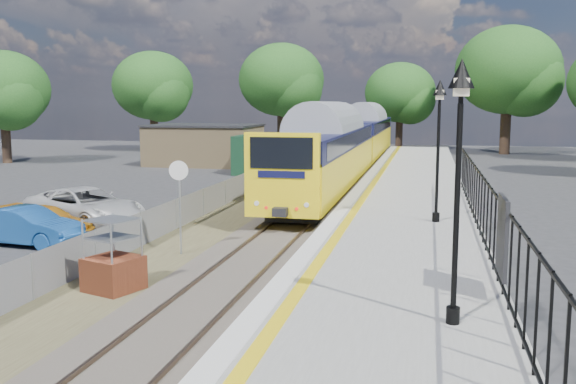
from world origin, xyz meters
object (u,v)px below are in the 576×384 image
(train, at_px, (351,140))
(car_yellow, at_px, (46,221))
(brick_plinth, at_px, (113,257))
(victorian_lamp_south, at_px, (460,130))
(speed_sign, at_px, (179,191))
(car_white, at_px, (86,207))
(victorian_lamp_north, at_px, (439,118))
(car_blue, at_px, (26,226))

(train, bearing_deg, car_yellow, -110.90)
(brick_plinth, bearing_deg, victorian_lamp_south, -21.20)
(speed_sign, xyz_separation_m, car_white, (-5.53, 3.98, -1.33))
(victorian_lamp_north, height_order, speed_sign, victorian_lamp_north)
(victorian_lamp_south, bearing_deg, train, 100.09)
(train, height_order, car_blue, train)
(brick_plinth, height_order, speed_sign, speed_sign)
(victorian_lamp_north, relative_size, car_yellow, 1.23)
(victorian_lamp_north, relative_size, car_blue, 1.17)
(brick_plinth, bearing_deg, car_yellow, 134.30)
(car_blue, bearing_deg, brick_plinth, -122.40)
(victorian_lamp_south, height_order, victorian_lamp_north, same)
(brick_plinth, bearing_deg, speed_sign, 87.34)
(brick_plinth, distance_m, speed_sign, 4.18)
(victorian_lamp_south, xyz_separation_m, car_white, (-13.53, 11.18, -3.56))
(victorian_lamp_south, distance_m, car_blue, 16.03)
(speed_sign, relative_size, car_yellow, 0.80)
(victorian_lamp_north, height_order, car_blue, victorian_lamp_north)
(train, bearing_deg, speed_sign, -96.02)
(car_white, bearing_deg, train, 0.41)
(car_white, bearing_deg, speed_sign, -103.24)
(brick_plinth, xyz_separation_m, speed_sign, (0.19, 4.02, 1.15))
(brick_plinth, distance_m, car_yellow, 8.14)
(victorian_lamp_north, height_order, car_white, victorian_lamp_north)
(car_blue, bearing_deg, car_yellow, 14.59)
(victorian_lamp_south, relative_size, speed_sign, 1.53)
(victorian_lamp_north, bearing_deg, brick_plinth, -139.49)
(victorian_lamp_north, relative_size, car_white, 0.86)
(car_blue, bearing_deg, victorian_lamp_south, -112.67)
(train, distance_m, car_white, 21.36)
(train, distance_m, car_yellow, 23.52)
(brick_plinth, bearing_deg, train, 84.47)
(victorian_lamp_south, relative_size, train, 0.11)
(victorian_lamp_south, xyz_separation_m, speed_sign, (-8.00, 7.19, -2.23))
(brick_plinth, bearing_deg, car_blue, 141.32)
(brick_plinth, bearing_deg, car_white, 123.72)
(victorian_lamp_north, distance_m, car_white, 13.84)
(car_blue, distance_m, car_white, 3.63)
(victorian_lamp_south, relative_size, victorian_lamp_north, 1.00)
(train, height_order, speed_sign, train)
(victorian_lamp_south, bearing_deg, car_white, 140.43)
(victorian_lamp_north, xyz_separation_m, speed_sign, (-7.80, -2.81, -2.23))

